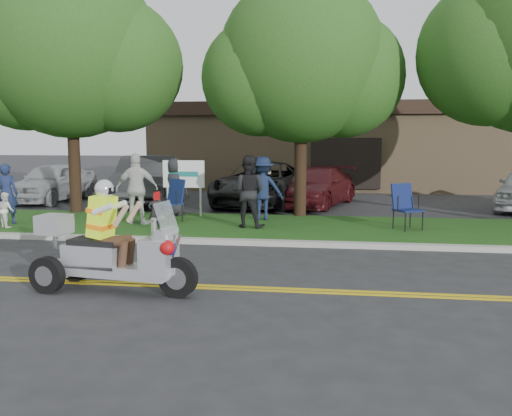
# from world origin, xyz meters

# --- Properties ---
(ground) EXTENTS (120.00, 120.00, 0.00)m
(ground) POSITION_xyz_m (0.00, 0.00, 0.00)
(ground) COLOR #28282B
(ground) RESTS_ON ground
(centerline_near) EXTENTS (60.00, 0.10, 0.01)m
(centerline_near) POSITION_xyz_m (0.00, -0.58, 0.01)
(centerline_near) COLOR gold
(centerline_near) RESTS_ON ground
(centerline_far) EXTENTS (60.00, 0.10, 0.01)m
(centerline_far) POSITION_xyz_m (0.00, -0.42, 0.01)
(centerline_far) COLOR gold
(centerline_far) RESTS_ON ground
(curb) EXTENTS (60.00, 0.25, 0.12)m
(curb) POSITION_xyz_m (0.00, 3.05, 0.06)
(curb) COLOR #A8A89E
(curb) RESTS_ON ground
(grass_verge) EXTENTS (60.00, 4.00, 0.10)m
(grass_verge) POSITION_xyz_m (0.00, 5.20, 0.06)
(grass_verge) COLOR #1C4A13
(grass_verge) RESTS_ON ground
(commercial_building) EXTENTS (18.00, 8.20, 4.00)m
(commercial_building) POSITION_xyz_m (2.00, 18.98, 2.01)
(commercial_building) COLOR #9E7F5B
(commercial_building) RESTS_ON ground
(tree_left) EXTENTS (6.62, 5.40, 7.78)m
(tree_left) POSITION_xyz_m (-6.44, 7.03, 4.85)
(tree_left) COLOR #332114
(tree_left) RESTS_ON ground
(tree_mid) EXTENTS (5.88, 4.80, 7.05)m
(tree_mid) POSITION_xyz_m (0.55, 7.23, 4.43)
(tree_mid) COLOR #332114
(tree_mid) RESTS_ON ground
(business_sign) EXTENTS (1.25, 0.06, 1.75)m
(business_sign) POSITION_xyz_m (-2.90, 6.60, 1.26)
(business_sign) COLOR silver
(business_sign) RESTS_ON ground
(trike_scooter) EXTENTS (2.72, 1.04, 1.78)m
(trike_scooter) POSITION_xyz_m (-2.02, -0.94, 0.62)
(trike_scooter) COLOR black
(trike_scooter) RESTS_ON ground
(lawn_chair_a) EXTENTS (0.87, 0.87, 1.17)m
(lawn_chair_a) POSITION_xyz_m (-2.93, 5.55, 0.76)
(lawn_chair_a) COLOR black
(lawn_chair_a) RESTS_ON grass_verge
(lawn_chair_b) EXTENTS (0.84, 0.85, 1.15)m
(lawn_chair_b) POSITION_xyz_m (3.29, 5.15, 0.75)
(lawn_chair_b) COLOR black
(lawn_chair_b) RESTS_ON grass_verge
(spectator_adult_left) EXTENTS (0.67, 0.52, 1.63)m
(spectator_adult_left) POSITION_xyz_m (-7.24, 4.51, 0.92)
(spectator_adult_left) COLOR #1A2348
(spectator_adult_left) RESTS_ON grass_verge
(spectator_adult_mid) EXTENTS (1.01, 0.84, 1.86)m
(spectator_adult_mid) POSITION_xyz_m (-0.70, 4.86, 1.03)
(spectator_adult_mid) COLOR black
(spectator_adult_mid) RESTS_ON grass_verge
(spectator_adult_right) EXTENTS (1.19, 0.76, 1.89)m
(spectator_adult_right) POSITION_xyz_m (-3.77, 5.04, 1.05)
(spectator_adult_right) COLOR silver
(spectator_adult_right) RESTS_ON grass_verge
(spectator_chair_a) EXTENTS (1.24, 0.83, 1.79)m
(spectator_chair_a) POSITION_xyz_m (-0.50, 6.20, 1.00)
(spectator_chair_a) COLOR #16213E
(spectator_chair_a) RESTS_ON grass_verge
(spectator_chair_b) EXTENTS (0.91, 0.66, 1.71)m
(spectator_chair_b) POSITION_xyz_m (-3.21, 6.69, 0.96)
(spectator_chair_b) COLOR black
(spectator_chair_b) RESTS_ON grass_verge
(child_left) EXTENTS (0.40, 0.34, 0.92)m
(child_left) POSITION_xyz_m (-2.95, 4.08, 0.57)
(child_left) COLOR black
(child_left) RESTS_ON grass_verge
(child_right) EXTENTS (0.56, 0.52, 0.92)m
(child_right) POSITION_xyz_m (-6.90, 3.91, 0.56)
(child_right) COLOR white
(child_right) RESTS_ON grass_verge
(parked_car_far_left) EXTENTS (2.00, 4.46, 1.49)m
(parked_car_far_left) POSITION_xyz_m (-9.00, 10.19, 0.74)
(parked_car_far_left) COLOR #A3A5AA
(parked_car_far_left) RESTS_ON ground
(parked_car_left) EXTENTS (2.79, 5.53, 1.74)m
(parked_car_left) POSITION_xyz_m (-5.37, 10.37, 0.87)
(parked_car_left) COLOR #343537
(parked_car_left) RESTS_ON ground
(parked_car_mid) EXTENTS (3.32, 5.89, 1.55)m
(parked_car_mid) POSITION_xyz_m (-1.07, 10.29, 0.78)
(parked_car_mid) COLOR black
(parked_car_mid) RESTS_ON ground
(parked_car_right) EXTENTS (3.21, 5.02, 1.35)m
(parked_car_right) POSITION_xyz_m (0.90, 10.45, 0.68)
(parked_car_right) COLOR #461014
(parked_car_right) RESTS_ON ground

